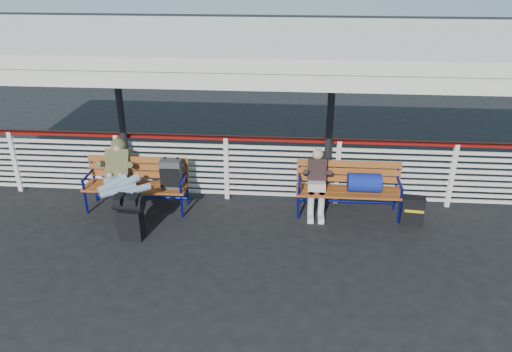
# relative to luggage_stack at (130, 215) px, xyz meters

# --- Properties ---
(ground) EXTENTS (60.00, 60.00, 0.00)m
(ground) POSITION_rel_luggage_stack_xyz_m (1.33, -0.38, -0.42)
(ground) COLOR black
(ground) RESTS_ON ground
(fence) EXTENTS (12.08, 0.08, 1.24)m
(fence) POSITION_rel_luggage_stack_xyz_m (1.33, 1.52, 0.24)
(fence) COLOR silver
(fence) RESTS_ON ground
(canopy) EXTENTS (12.60, 3.60, 3.16)m
(canopy) POSITION_rel_luggage_stack_xyz_m (1.33, 0.49, 2.62)
(canopy) COLOR silver
(canopy) RESTS_ON ground
(luggage_stack) EXTENTS (0.48, 0.29, 0.77)m
(luggage_stack) POSITION_rel_luggage_stack_xyz_m (0.00, 0.00, 0.00)
(luggage_stack) COLOR black
(luggage_stack) RESTS_ON ground
(bench_left) EXTENTS (1.80, 0.56, 0.97)m
(bench_left) POSITION_rel_luggage_stack_xyz_m (0.04, 1.03, 0.19)
(bench_left) COLOR #AC4F21
(bench_left) RESTS_ON ground
(bench_right) EXTENTS (1.80, 0.56, 0.92)m
(bench_right) POSITION_rel_luggage_stack_xyz_m (3.62, 1.11, 0.17)
(bench_right) COLOR #AC4F21
(bench_right) RESTS_ON ground
(traveler_man) EXTENTS (0.93, 1.64, 0.77)m
(traveler_man) POSITION_rel_luggage_stack_xyz_m (-0.35, 0.69, 0.26)
(traveler_man) COLOR #808CAD
(traveler_man) RESTS_ON ground
(companion_person) EXTENTS (0.32, 0.66, 1.15)m
(companion_person) POSITION_rel_luggage_stack_xyz_m (2.95, 1.10, 0.18)
(companion_person) COLOR beige
(companion_person) RESTS_ON ground
(suitcase_side) EXTENTS (0.39, 0.26, 0.51)m
(suitcase_side) POSITION_rel_luggage_stack_xyz_m (4.55, 0.81, -0.16)
(suitcase_side) COLOR black
(suitcase_side) RESTS_ON ground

